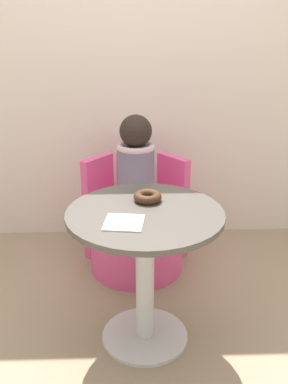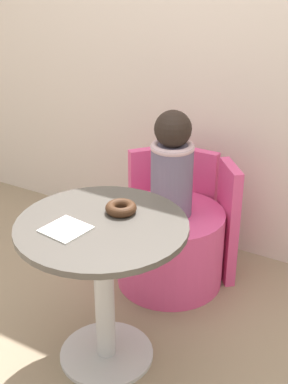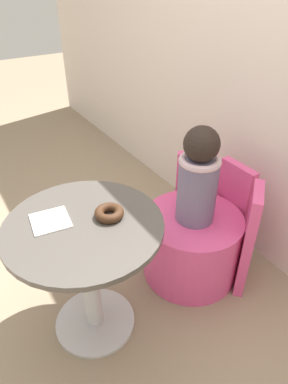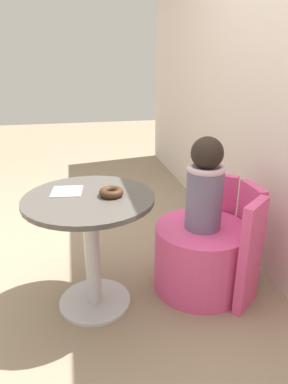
{
  "view_description": "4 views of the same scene",
  "coord_description": "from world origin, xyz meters",
  "px_view_note": "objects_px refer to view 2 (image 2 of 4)",
  "views": [
    {
      "loc": [
        -0.03,
        -1.68,
        1.42
      ],
      "look_at": [
        0.04,
        0.28,
        0.62
      ],
      "focal_mm": 42.0,
      "sensor_mm": 36.0,
      "label": 1
    },
    {
      "loc": [
        1.05,
        -1.43,
        1.63
      ],
      "look_at": [
        0.07,
        0.27,
        0.68
      ],
      "focal_mm": 50.0,
      "sensor_mm": 36.0,
      "label": 2
    },
    {
      "loc": [
        1.08,
        -0.36,
        1.53
      ],
      "look_at": [
        0.01,
        0.32,
        0.68
      ],
      "focal_mm": 32.0,
      "sensor_mm": 36.0,
      "label": 3
    },
    {
      "loc": [
        1.64,
        -0.05,
        1.28
      ],
      "look_at": [
        -0.01,
        0.3,
        0.63
      ],
      "focal_mm": 32.0,
      "sensor_mm": 36.0,
      "label": 4
    }
  ],
  "objects_px": {
    "tub_chair": "(170,247)",
    "donut": "(121,208)",
    "round_table": "(103,264)",
    "child_figure": "(172,165)"
  },
  "relations": [
    {
      "from": "round_table",
      "to": "donut",
      "type": "relative_size",
      "value": 5.37
    },
    {
      "from": "donut",
      "to": "tub_chair",
      "type": "bearing_deg",
      "value": 94.74
    },
    {
      "from": "tub_chair",
      "to": "donut",
      "type": "relative_size",
      "value": 4.35
    },
    {
      "from": "tub_chair",
      "to": "child_figure",
      "type": "distance_m",
      "value": 0.45
    },
    {
      "from": "child_figure",
      "to": "donut",
      "type": "relative_size",
      "value": 4.2
    },
    {
      "from": "tub_chair",
      "to": "donut",
      "type": "bearing_deg",
      "value": -85.26
    },
    {
      "from": "round_table",
      "to": "tub_chair",
      "type": "bearing_deg",
      "value": 92.46
    },
    {
      "from": "tub_chair",
      "to": "child_figure",
      "type": "height_order",
      "value": "child_figure"
    },
    {
      "from": "tub_chair",
      "to": "donut",
      "type": "xyz_separation_m",
      "value": [
        0.04,
        -0.51,
        0.47
      ]
    },
    {
      "from": "tub_chair",
      "to": "child_figure",
      "type": "xyz_separation_m",
      "value": [
        -0.0,
        0.0,
        0.45
      ]
    }
  ]
}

